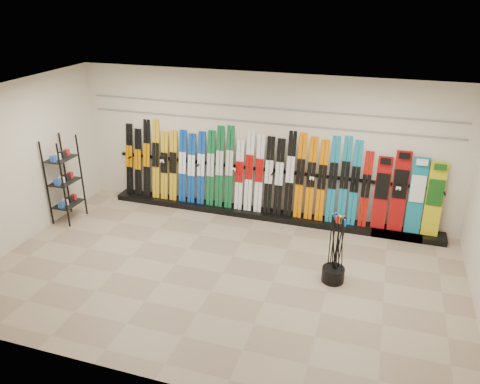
% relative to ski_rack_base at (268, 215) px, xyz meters
% --- Properties ---
extents(floor, '(8.00, 8.00, 0.00)m').
position_rel_ski_rack_base_xyz_m(floor, '(-0.22, -2.28, -0.06)').
color(floor, gray).
rests_on(floor, ground).
extents(back_wall, '(8.00, 0.00, 8.00)m').
position_rel_ski_rack_base_xyz_m(back_wall, '(-0.22, 0.22, 1.44)').
color(back_wall, beige).
rests_on(back_wall, floor).
extents(left_wall, '(0.00, 5.00, 5.00)m').
position_rel_ski_rack_base_xyz_m(left_wall, '(-4.22, -2.28, 1.44)').
color(left_wall, beige).
rests_on(left_wall, floor).
extents(ceiling, '(8.00, 8.00, 0.00)m').
position_rel_ski_rack_base_xyz_m(ceiling, '(-0.22, -2.28, 2.94)').
color(ceiling, silver).
rests_on(ceiling, back_wall).
extents(ski_rack_base, '(8.00, 0.40, 0.12)m').
position_rel_ski_rack_base_xyz_m(ski_rack_base, '(0.00, 0.00, 0.00)').
color(ski_rack_base, black).
rests_on(ski_rack_base, floor).
extents(skis, '(5.37, 0.30, 1.82)m').
position_rel_ski_rack_base_xyz_m(skis, '(-0.65, 0.08, 0.89)').
color(skis, black).
rests_on(skis, ski_rack_base).
extents(snowboards, '(1.25, 0.24, 1.58)m').
position_rel_ski_rack_base_xyz_m(snowboards, '(2.72, 0.07, 0.80)').
color(snowboards, '#990C0C').
rests_on(snowboards, ski_rack_base).
extents(accessory_rack, '(0.40, 0.60, 1.78)m').
position_rel_ski_rack_base_xyz_m(accessory_rack, '(-3.97, -1.33, 0.83)').
color(accessory_rack, black).
rests_on(accessory_rack, floor).
extents(pole_bin, '(0.37, 0.37, 0.25)m').
position_rel_ski_rack_base_xyz_m(pole_bin, '(1.61, -1.93, 0.07)').
color(pole_bin, black).
rests_on(pole_bin, floor).
extents(ski_poles, '(0.29, 0.23, 1.18)m').
position_rel_ski_rack_base_xyz_m(ski_poles, '(1.62, -1.89, 0.55)').
color(ski_poles, black).
rests_on(ski_poles, pole_bin).
extents(slatwall_rail_0, '(7.60, 0.02, 0.03)m').
position_rel_ski_rack_base_xyz_m(slatwall_rail_0, '(-0.22, 0.20, 1.94)').
color(slatwall_rail_0, gray).
rests_on(slatwall_rail_0, back_wall).
extents(slatwall_rail_1, '(7.60, 0.02, 0.03)m').
position_rel_ski_rack_base_xyz_m(slatwall_rail_1, '(-0.22, 0.20, 2.24)').
color(slatwall_rail_1, gray).
rests_on(slatwall_rail_1, back_wall).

